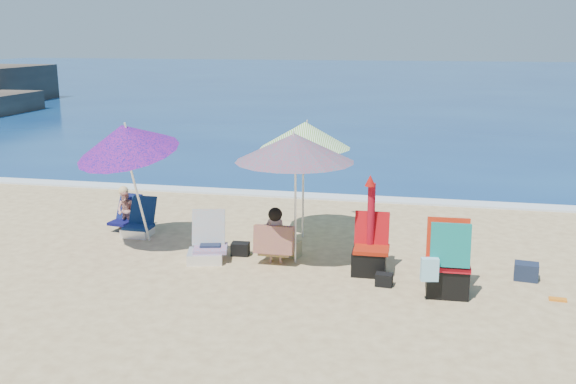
% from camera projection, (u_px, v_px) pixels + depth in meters
% --- Properties ---
extents(ground, '(120.00, 120.00, 0.00)m').
position_uv_depth(ground, '(294.00, 280.00, 9.64)').
color(ground, '#D8BC84').
rests_on(ground, ground).
extents(sea, '(120.00, 80.00, 0.12)m').
position_uv_depth(sea, '(404.00, 81.00, 52.45)').
color(sea, navy).
rests_on(sea, ground).
extents(foam, '(120.00, 0.50, 0.04)m').
position_uv_depth(foam, '(339.00, 197.00, 14.48)').
color(foam, white).
rests_on(foam, ground).
extents(umbrella_turquoise, '(1.99, 1.99, 2.12)m').
position_uv_depth(umbrella_turquoise, '(295.00, 148.00, 9.95)').
color(umbrella_turquoise, white).
rests_on(umbrella_turquoise, ground).
extents(umbrella_striped, '(1.95, 1.95, 2.12)m').
position_uv_depth(umbrella_striped, '(305.00, 135.00, 11.29)').
color(umbrella_striped, silver).
rests_on(umbrella_striped, ground).
extents(umbrella_blue, '(2.23, 2.27, 2.31)m').
position_uv_depth(umbrella_blue, '(125.00, 139.00, 10.59)').
color(umbrella_blue, white).
rests_on(umbrella_blue, ground).
extents(furled_umbrella, '(0.21, 0.25, 1.52)m').
position_uv_depth(furled_umbrella, '(371.00, 218.00, 9.87)').
color(furled_umbrella, '#9F0B1B').
rests_on(furled_umbrella, ground).
extents(chair_navy, '(0.51, 0.60, 0.67)m').
position_uv_depth(chair_navy, '(139.00, 225.00, 11.79)').
color(chair_navy, '#0D244D').
rests_on(chair_navy, ground).
extents(chair_rainbow, '(0.71, 0.82, 0.76)m').
position_uv_depth(chair_rainbow, '(207.00, 247.00, 10.49)').
color(chair_rainbow, '#D94C4F').
rests_on(chair_rainbow, ground).
extents(camp_chair_left, '(0.56, 0.55, 0.92)m').
position_uv_depth(camp_chair_left, '(370.00, 256.00, 9.88)').
color(camp_chair_left, '#9D1E0B').
rests_on(camp_chair_left, ground).
extents(camp_chair_right, '(0.68, 0.77, 1.09)m').
position_uv_depth(camp_chair_right, '(447.00, 268.00, 9.03)').
color(camp_chair_right, red).
rests_on(camp_chair_right, ground).
extents(person_center, '(0.63, 0.51, 0.92)m').
position_uv_depth(person_center, '(275.00, 237.00, 10.26)').
color(person_center, tan).
rests_on(person_center, ground).
extents(person_left, '(0.52, 0.64, 0.83)m').
position_uv_depth(person_left, '(126.00, 210.00, 12.06)').
color(person_left, tan).
rests_on(person_left, ground).
extents(bag_navy_a, '(0.38, 0.31, 0.26)m').
position_uv_depth(bag_navy_a, '(211.00, 251.00, 10.54)').
color(bag_navy_a, '#1B253C').
rests_on(bag_navy_a, ground).
extents(bag_black_a, '(0.30, 0.23, 0.21)m').
position_uv_depth(bag_black_a, '(240.00, 249.00, 10.73)').
color(bag_black_a, black).
rests_on(bag_black_a, ground).
extents(bag_tan, '(0.35, 0.28, 0.27)m').
position_uv_depth(bag_tan, '(291.00, 249.00, 10.66)').
color(bag_tan, '#9E905A').
rests_on(bag_tan, ground).
extents(bag_navy_b, '(0.37, 0.30, 0.26)m').
position_uv_depth(bag_navy_b, '(526.00, 271.00, 9.64)').
color(bag_navy_b, '#192338').
rests_on(bag_navy_b, ground).
extents(bag_black_b, '(0.26, 0.19, 0.19)m').
position_uv_depth(bag_black_b, '(384.00, 280.00, 9.41)').
color(bag_black_b, black).
rests_on(bag_black_b, ground).
extents(orange_item, '(0.24, 0.12, 0.03)m').
position_uv_depth(orange_item, '(558.00, 299.00, 8.91)').
color(orange_item, orange).
rests_on(orange_item, ground).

